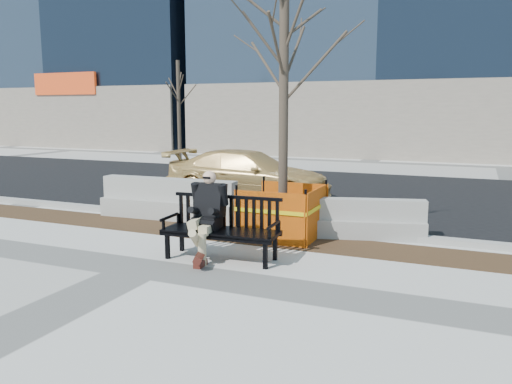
{
  "coord_description": "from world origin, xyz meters",
  "views": [
    {
      "loc": [
        4.89,
        -6.73,
        2.57
      ],
      "look_at": [
        1.35,
        1.56,
        1.12
      ],
      "focal_mm": 36.17,
      "sensor_mm": 36.0,
      "label": 1
    }
  ],
  "objects_px": {
    "seated_man": "(208,257)",
    "tree_fence": "(282,237)",
    "bench": "(221,259)",
    "sedan": "(249,198)",
    "jersey_barrier_left": "(169,218)",
    "jersey_barrier_right": "(353,237)"
  },
  "relations": [
    {
      "from": "tree_fence",
      "to": "sedan",
      "type": "height_order",
      "value": "tree_fence"
    },
    {
      "from": "jersey_barrier_left",
      "to": "jersey_barrier_right",
      "type": "bearing_deg",
      "value": -3.91
    },
    {
      "from": "bench",
      "to": "sedan",
      "type": "bearing_deg",
      "value": 105.68
    },
    {
      "from": "bench",
      "to": "tree_fence",
      "type": "bearing_deg",
      "value": 73.48
    },
    {
      "from": "tree_fence",
      "to": "seated_man",
      "type": "bearing_deg",
      "value": -110.65
    },
    {
      "from": "seated_man",
      "to": "jersey_barrier_left",
      "type": "xyz_separation_m",
      "value": [
        -2.39,
        2.48,
        0.0
      ]
    },
    {
      "from": "seated_man",
      "to": "tree_fence",
      "type": "xyz_separation_m",
      "value": [
        0.71,
        1.87,
        0.0
      ]
    },
    {
      "from": "bench",
      "to": "sedan",
      "type": "distance_m",
      "value": 6.18
    },
    {
      "from": "tree_fence",
      "to": "jersey_barrier_right",
      "type": "relative_size",
      "value": 1.99
    },
    {
      "from": "jersey_barrier_left",
      "to": "bench",
      "type": "bearing_deg",
      "value": -46.07
    },
    {
      "from": "bench",
      "to": "jersey_barrier_left",
      "type": "xyz_separation_m",
      "value": [
        -2.67,
        2.51,
        0.0
      ]
    },
    {
      "from": "tree_fence",
      "to": "jersey_barrier_right",
      "type": "height_order",
      "value": "tree_fence"
    },
    {
      "from": "tree_fence",
      "to": "sedan",
      "type": "relative_size",
      "value": 1.16
    },
    {
      "from": "seated_man",
      "to": "tree_fence",
      "type": "bearing_deg",
      "value": 65.44
    },
    {
      "from": "tree_fence",
      "to": "jersey_barrier_left",
      "type": "distance_m",
      "value": 3.15
    },
    {
      "from": "bench",
      "to": "tree_fence",
      "type": "xyz_separation_m",
      "value": [
        0.43,
        1.91,
        0.0
      ]
    },
    {
      "from": "sedan",
      "to": "jersey_barrier_left",
      "type": "bearing_deg",
      "value": 167.54
    },
    {
      "from": "sedan",
      "to": "jersey_barrier_left",
      "type": "relative_size",
      "value": 1.42
    },
    {
      "from": "jersey_barrier_left",
      "to": "jersey_barrier_right",
      "type": "distance_m",
      "value": 4.43
    },
    {
      "from": "tree_fence",
      "to": "jersey_barrier_left",
      "type": "xyz_separation_m",
      "value": [
        -3.09,
        0.61,
        0.0
      ]
    },
    {
      "from": "tree_fence",
      "to": "jersey_barrier_left",
      "type": "height_order",
      "value": "tree_fence"
    },
    {
      "from": "bench",
      "to": "jersey_barrier_left",
      "type": "bearing_deg",
      "value": 132.77
    }
  ]
}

